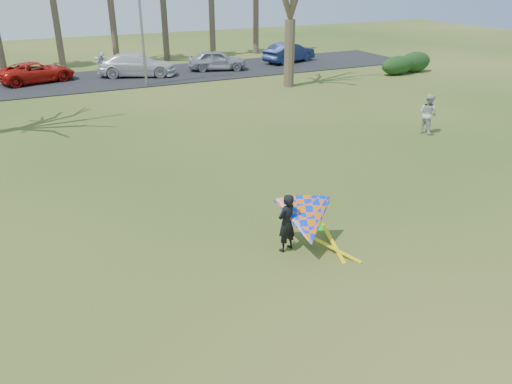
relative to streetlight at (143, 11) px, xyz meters
name	(u,v)px	position (x,y,z in m)	size (l,w,h in m)	color
ground	(290,261)	(-2.16, -22.00, -4.46)	(100.00, 100.00, 0.00)	#1E470F
parking_strip	(106,80)	(-2.16, 3.00, -4.43)	(46.00, 7.00, 0.06)	black
streetlight	(143,11)	(0.00, 0.00, 0.00)	(2.28, 0.18, 8.00)	gray
hedge_near	(398,65)	(16.47, -3.98, -3.82)	(2.59, 1.17, 1.29)	#153413
hedge_far	(415,62)	(18.26, -3.72, -3.75)	(2.56, 1.20, 1.42)	#143312
car_2	(37,72)	(-6.24, 3.91, -3.76)	(2.14, 4.63, 1.29)	red
car_3	(137,65)	(0.04, 3.14, -3.65)	(2.11, 5.19, 1.51)	silver
car_4	(217,60)	(5.76, 2.83, -3.70)	(1.66, 4.13, 1.41)	#9599A2
car_5	(289,52)	(12.09, 3.53, -3.67)	(1.56, 4.48, 1.48)	navy
pedestrian_a	(428,114)	(8.61, -15.23, -3.59)	(0.85, 0.66, 1.75)	beige
kite_flyer	(305,222)	(-1.58, -21.69, -3.62)	(2.13, 2.39, 2.02)	black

